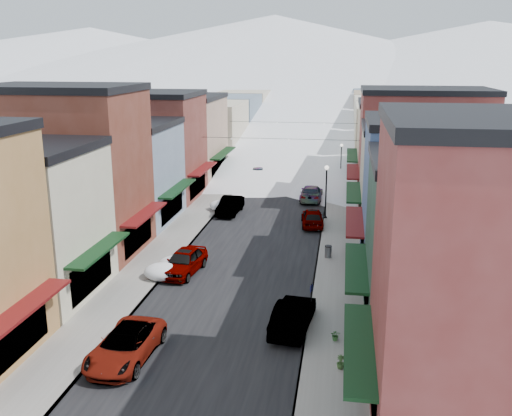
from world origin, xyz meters
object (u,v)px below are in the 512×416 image
(car_dark_hatch, at_px, (230,206))
(streetlamp_near, at_px, (326,185))
(car_green_sedan, at_px, (293,315))
(trash_can, at_px, (328,251))
(car_silver_sedan, at_px, (184,261))
(car_white_suv, at_px, (125,345))

(car_dark_hatch, distance_m, streetlamp_near, 9.29)
(car_green_sedan, distance_m, trash_can, 11.55)
(car_silver_sedan, height_order, trash_can, car_silver_sedan)
(streetlamp_near, bearing_deg, trash_can, -86.66)
(car_white_suv, relative_size, trash_can, 6.18)
(car_silver_sedan, relative_size, car_green_sedan, 0.99)
(car_white_suv, relative_size, car_silver_sedan, 1.11)
(car_silver_sedan, distance_m, streetlamp_near, 17.56)
(car_dark_hatch, height_order, trash_can, car_dark_hatch)
(car_white_suv, relative_size, car_green_sedan, 1.10)
(car_silver_sedan, bearing_deg, streetlamp_near, 65.75)
(car_dark_hatch, bearing_deg, streetlamp_near, -0.03)
(car_white_suv, height_order, car_silver_sedan, car_silver_sedan)
(car_green_sedan, bearing_deg, trash_can, -91.43)
(car_silver_sedan, xyz_separation_m, car_green_sedan, (8.14, -7.16, -0.02))
(car_silver_sedan, relative_size, car_dark_hatch, 1.02)
(car_white_suv, height_order, car_dark_hatch, car_dark_hatch)
(car_white_suv, distance_m, trash_can, 18.44)
(trash_can, bearing_deg, car_dark_hatch, 130.80)
(car_silver_sedan, xyz_separation_m, trash_can, (9.66, 4.29, -0.24))
(car_white_suv, distance_m, car_green_sedan, 8.99)
(car_green_sedan, height_order, trash_can, car_green_sedan)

